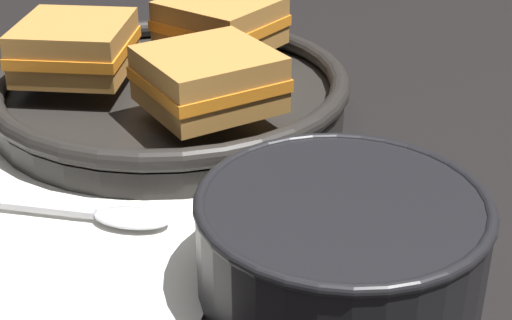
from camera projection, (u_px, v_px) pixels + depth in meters
ground_plane at (192, 220)px, 0.57m from camera, size 4.00×4.00×0.00m
napkin at (51, 218)px, 0.56m from camera, size 0.28×0.24×0.00m
soup_bowl at (341, 237)px, 0.48m from camera, size 0.18×0.18×0.07m
spoon at (100, 214)px, 0.56m from camera, size 0.18×0.03×0.01m
skillet at (171, 93)px, 0.72m from camera, size 0.33×0.33×0.04m
sandwich_near_left at (208, 79)px, 0.63m from camera, size 0.14×0.14×0.05m
sandwich_near_right at (220, 23)px, 0.76m from camera, size 0.13×0.13×0.05m
sandwich_far_left at (75, 47)px, 0.70m from camera, size 0.11×0.11×0.05m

